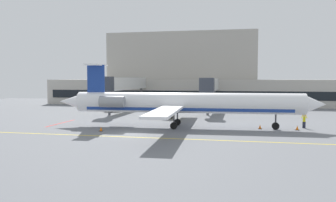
% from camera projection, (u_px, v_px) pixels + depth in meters
% --- Properties ---
extents(ground, '(120.00, 120.00, 0.11)m').
position_uv_depth(ground, '(131.00, 135.00, 39.01)').
color(ground, slate).
extents(terminal_building, '(77.12, 13.47, 17.69)m').
position_uv_depth(terminal_building, '(196.00, 78.00, 84.45)').
color(terminal_building, '#B7B2A8').
rests_on(terminal_building, ground).
extents(jet_bridge_west, '(2.40, 23.82, 6.64)m').
position_uv_depth(jet_bridge_west, '(125.00, 84.00, 67.42)').
color(jet_bridge_west, silver).
rests_on(jet_bridge_west, ground).
extents(jet_bridge_east, '(2.40, 20.67, 6.43)m').
position_uv_depth(jet_bridge_east, '(211.00, 85.00, 65.55)').
color(jet_bridge_east, silver).
rests_on(jet_bridge_east, ground).
extents(regional_jet, '(34.44, 28.38, 8.24)m').
position_uv_depth(regional_jet, '(183.00, 103.00, 44.18)').
color(regional_jet, white).
rests_on(regional_jet, ground).
extents(baggage_tug, '(3.37, 2.68, 2.23)m').
position_uv_depth(baggage_tug, '(196.00, 105.00, 67.51)').
color(baggage_tug, silver).
rests_on(baggage_tug, ground).
extents(pushback_tractor, '(4.13, 2.98, 2.32)m').
position_uv_depth(pushback_tractor, '(164.00, 112.00, 54.63)').
color(pushback_tractor, '#E5B20C').
rests_on(pushback_tractor, ground).
extents(belt_loader, '(2.92, 3.31, 2.01)m').
position_uv_depth(belt_loader, '(114.00, 107.00, 65.42)').
color(belt_loader, '#E5B20C').
rests_on(belt_loader, ground).
extents(fuel_tank, '(7.30, 2.84, 2.20)m').
position_uv_depth(fuel_tank, '(149.00, 102.00, 72.44)').
color(fuel_tank, white).
rests_on(fuel_tank, ground).
extents(marshaller, '(0.76, 0.51, 1.89)m').
position_uv_depth(marshaller, '(304.00, 121.00, 43.75)').
color(marshaller, '#191E33').
rests_on(marshaller, ground).
extents(safety_cone_alpha, '(0.47, 0.47, 0.55)m').
position_uv_depth(safety_cone_alpha, '(260.00, 127.00, 43.14)').
color(safety_cone_alpha, orange).
rests_on(safety_cone_alpha, ground).
extents(safety_cone_bravo, '(0.47, 0.47, 0.55)m').
position_uv_depth(safety_cone_bravo, '(276.00, 123.00, 46.99)').
color(safety_cone_bravo, orange).
rests_on(safety_cone_bravo, ground).
extents(safety_cone_charlie, '(0.47, 0.47, 0.55)m').
position_uv_depth(safety_cone_charlie, '(297.00, 128.00, 42.17)').
color(safety_cone_charlie, orange).
rests_on(safety_cone_charlie, ground).
extents(safety_cone_delta, '(0.47, 0.47, 0.55)m').
position_uv_depth(safety_cone_delta, '(101.00, 129.00, 41.27)').
color(safety_cone_delta, orange).
rests_on(safety_cone_delta, ground).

